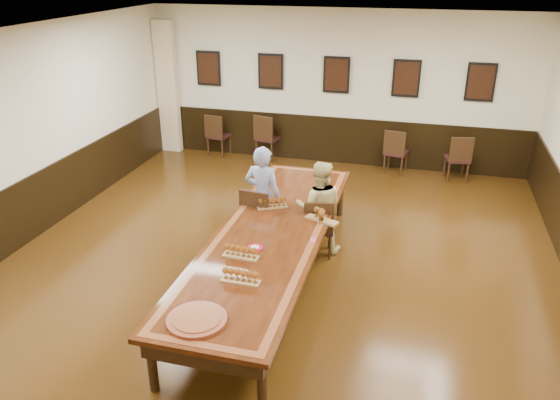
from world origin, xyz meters
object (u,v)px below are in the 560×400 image
(carved_platter, at_px, (197,320))
(spare_chair_c, at_px, (396,151))
(chair_man, at_px, (260,217))
(spare_chair_a, at_px, (219,134))
(person_woman, at_px, (319,207))
(conference_table, at_px, (270,241))
(person_man, at_px, (263,196))
(spare_chair_b, at_px, (268,136))
(spare_chair_d, at_px, (457,157))
(chair_woman, at_px, (318,226))

(carved_platter, bearing_deg, spare_chair_c, 77.39)
(chair_man, height_order, spare_chair_a, chair_man)
(person_woman, xyz_separation_m, conference_table, (-0.46, -1.01, -0.10))
(person_man, relative_size, person_woman, 1.11)
(spare_chair_a, height_order, person_man, person_man)
(spare_chair_b, height_order, person_woman, person_woman)
(person_man, bearing_deg, spare_chair_b, -66.83)
(chair_man, distance_m, person_man, 0.31)
(spare_chair_b, relative_size, spare_chair_d, 1.06)
(spare_chair_d, bearing_deg, chair_man, 39.74)
(chair_woman, distance_m, person_woman, 0.28)
(person_woman, bearing_deg, person_man, -11.27)
(conference_table, bearing_deg, person_woman, 65.69)
(chair_man, bearing_deg, spare_chair_c, -107.03)
(spare_chair_a, distance_m, person_woman, 4.86)
(person_man, bearing_deg, carved_platter, 102.48)
(spare_chair_a, bearing_deg, person_man, 129.10)
(spare_chair_d, bearing_deg, chair_woman, 49.28)
(spare_chair_a, height_order, person_woman, person_woman)
(spare_chair_c, height_order, spare_chair_d, spare_chair_d)
(spare_chair_c, relative_size, conference_table, 0.19)
(spare_chair_d, bearing_deg, spare_chair_c, -16.26)
(conference_table, relative_size, carved_platter, 7.88)
(spare_chair_d, xyz_separation_m, conference_table, (-2.55, -4.58, 0.14))
(spare_chair_b, relative_size, conference_table, 0.20)
(chair_woman, bearing_deg, person_man, -17.43)
(carved_platter, bearing_deg, chair_man, 94.84)
(spare_chair_a, bearing_deg, person_woman, 137.94)
(spare_chair_c, height_order, person_man, person_man)
(person_man, xyz_separation_m, conference_table, (0.41, -1.02, -0.18))
(person_woman, bearing_deg, spare_chair_a, -62.09)
(spare_chair_b, bearing_deg, spare_chair_d, -170.23)
(chair_woman, relative_size, spare_chair_b, 0.91)
(person_man, bearing_deg, chair_man, 90.00)
(spare_chair_d, xyz_separation_m, person_woman, (-2.09, -3.57, 0.24))
(chair_woman, xyz_separation_m, person_man, (-0.88, 0.10, 0.33))
(chair_man, relative_size, conference_table, 0.20)
(spare_chair_a, xyz_separation_m, spare_chair_c, (3.93, -0.12, -0.01))
(conference_table, bearing_deg, spare_chair_b, 106.54)
(chair_woman, bearing_deg, spare_chair_b, -74.82)
(person_woman, bearing_deg, carved_platter, 67.69)
(spare_chair_b, xyz_separation_m, person_woman, (1.90, -3.83, 0.21))
(chair_woman, height_order, conference_table, chair_woman)
(spare_chair_d, relative_size, person_woman, 0.66)
(person_man, distance_m, carved_platter, 3.10)
(person_woman, relative_size, carved_platter, 2.25)
(spare_chair_c, bearing_deg, spare_chair_a, 9.68)
(person_woman, height_order, carved_platter, person_woman)
(spare_chair_a, xyz_separation_m, person_man, (2.18, -3.78, 0.32))
(chair_man, relative_size, chair_woman, 1.08)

